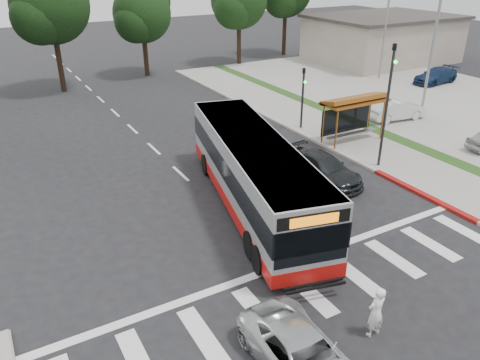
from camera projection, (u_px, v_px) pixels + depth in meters
ground at (237, 226)px, 19.77m from camera, size 140.00×140.00×0.00m
sidewalk_east at (322, 127)px, 30.90m from camera, size 4.00×40.00×0.12m
curb_east at (298, 132)px, 30.01m from camera, size 0.30×40.00×0.15m
curb_east_red at (422, 194)px, 22.18m from camera, size 0.32×6.00×0.15m
parking_lot at (424, 95)px, 37.83m from camera, size 18.00×36.00×0.10m
commercial_building at (382, 40)px, 49.40m from camera, size 14.00×10.00×4.40m
building_roof_cap at (385, 16)px, 48.38m from camera, size 14.60×10.60×0.30m
crosswalk_ladder at (309, 292)px, 15.85m from camera, size 18.00×2.60×0.01m
bus_shelter at (354, 105)px, 27.55m from camera, size 4.20×1.60×2.86m
traffic_signal_ne_tall at (388, 97)px, 23.53m from camera, size 0.18×0.37×6.50m
traffic_signal_ne_short at (303, 92)px, 29.61m from camera, size 0.18×0.37×4.00m
lot_light_front at (435, 31)px, 29.92m from camera, size 1.90×0.35×9.01m
lot_light_mid at (388, 11)px, 40.42m from camera, size 1.90×0.35×9.01m
tree_north_a at (51, 3)px, 36.29m from camera, size 6.60×6.15×10.17m
tree_north_b at (143, 12)px, 41.96m from camera, size 5.72×5.33×8.43m
transit_bus at (253, 174)px, 20.59m from camera, size 5.53×12.74×3.22m
pedestrian at (376, 312)px, 13.75m from camera, size 0.64×0.43×1.72m
dark_sedan at (322, 168)px, 23.46m from camera, size 2.27×4.79×1.35m
silver_suv_south at (303, 357)px, 12.54m from camera, size 2.14×4.47×1.23m
parked_car_1 at (396, 110)px, 31.89m from camera, size 4.36×1.96×1.39m
parked_car_3 at (436, 76)px, 40.97m from camera, size 4.65×2.19×1.31m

